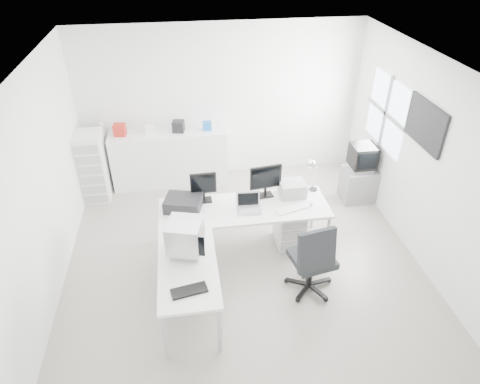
{
  "coord_description": "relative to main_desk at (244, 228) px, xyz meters",
  "views": [
    {
      "loc": [
        -0.73,
        -4.71,
        4.25
      ],
      "look_at": [
        0.0,
        0.2,
        1.0
      ],
      "focal_mm": 32.0,
      "sensor_mm": 36.0,
      "label": 1
    }
  ],
  "objects": [
    {
      "name": "floor",
      "position": [
        -0.06,
        -0.18,
        -0.38
      ],
      "size": [
        5.0,
        5.0,
        0.01
      ],
      "primitive_type": "cube",
      "color": "beige",
      "rests_on": "ground"
    },
    {
      "name": "ceiling",
      "position": [
        -0.06,
        -0.18,
        2.42
      ],
      "size": [
        5.0,
        5.0,
        0.01
      ],
      "primitive_type": "cube",
      "color": "white",
      "rests_on": "back_wall"
    },
    {
      "name": "back_wall",
      "position": [
        -0.06,
        2.32,
        1.02
      ],
      "size": [
        5.0,
        0.02,
        2.8
      ],
      "primitive_type": "cube",
      "color": "silver",
      "rests_on": "floor"
    },
    {
      "name": "left_wall",
      "position": [
        -2.56,
        -0.18,
        1.02
      ],
      "size": [
        0.02,
        5.0,
        2.8
      ],
      "primitive_type": "cube",
      "color": "silver",
      "rests_on": "floor"
    },
    {
      "name": "right_wall",
      "position": [
        2.44,
        -0.18,
        1.02
      ],
      "size": [
        0.02,
        5.0,
        2.8
      ],
      "primitive_type": "cube",
      "color": "silver",
      "rests_on": "floor"
    },
    {
      "name": "window",
      "position": [
        2.42,
        1.02,
        1.23
      ],
      "size": [
        0.02,
        1.2,
        1.1
      ],
      "primitive_type": null,
      "color": "white",
      "rests_on": "right_wall"
    },
    {
      "name": "wall_picture",
      "position": [
        2.41,
        -0.08,
        1.52
      ],
      "size": [
        0.04,
        0.9,
        0.6
      ],
      "primitive_type": null,
      "color": "black",
      "rests_on": "right_wall"
    },
    {
      "name": "main_desk",
      "position": [
        0.0,
        0.0,
        0.0
      ],
      "size": [
        2.4,
        0.8,
        0.75
      ],
      "primitive_type": null,
      "color": "silver",
      "rests_on": "floor"
    },
    {
      "name": "side_desk",
      "position": [
        -0.85,
        -1.1,
        0.0
      ],
      "size": [
        0.7,
        1.4,
        0.75
      ],
      "primitive_type": null,
      "color": "silver",
      "rests_on": "floor"
    },
    {
      "name": "drawer_pedestal",
      "position": [
        0.7,
        0.05,
        -0.08
      ],
      "size": [
        0.4,
        0.5,
        0.6
      ],
      "primitive_type": "cube",
      "color": "silver",
      "rests_on": "floor"
    },
    {
      "name": "inkjet_printer",
      "position": [
        -0.85,
        0.1,
        0.46
      ],
      "size": [
        0.58,
        0.5,
        0.18
      ],
      "primitive_type": "cube",
      "rotation": [
        0.0,
        0.0,
        -0.26
      ],
      "color": "black",
      "rests_on": "main_desk"
    },
    {
      "name": "lcd_monitor_small",
      "position": [
        -0.55,
        0.25,
        0.61
      ],
      "size": [
        0.38,
        0.22,
        0.47
      ],
      "primitive_type": null,
      "rotation": [
        0.0,
        0.0,
        0.02
      ],
      "color": "black",
      "rests_on": "main_desk"
    },
    {
      "name": "lcd_monitor_large",
      "position": [
        0.35,
        0.25,
        0.62
      ],
      "size": [
        0.49,
        0.25,
        0.49
      ],
      "primitive_type": null,
      "rotation": [
        0.0,
        0.0,
        0.14
      ],
      "color": "black",
      "rests_on": "main_desk"
    },
    {
      "name": "laptop",
      "position": [
        0.05,
        -0.1,
        0.48
      ],
      "size": [
        0.33,
        0.34,
        0.21
      ],
      "primitive_type": null,
      "rotation": [
        0.0,
        0.0,
        -0.05
      ],
      "color": "#B7B7BA",
      "rests_on": "main_desk"
    },
    {
      "name": "white_keyboard",
      "position": [
        0.65,
        -0.15,
        0.38
      ],
      "size": [
        0.47,
        0.27,
        0.02
      ],
      "primitive_type": "cube",
      "rotation": [
        0.0,
        0.0,
        0.31
      ],
      "color": "silver",
      "rests_on": "main_desk"
    },
    {
      "name": "white_mouse",
      "position": [
        0.95,
        -0.1,
        0.4
      ],
      "size": [
        0.06,
        0.06,
        0.06
      ],
      "primitive_type": "sphere",
      "color": "silver",
      "rests_on": "main_desk"
    },
    {
      "name": "laser_printer",
      "position": [
        0.75,
        0.22,
        0.48
      ],
      "size": [
        0.37,
        0.32,
        0.21
      ],
      "primitive_type": "cube",
      "rotation": [
        0.0,
        0.0,
        0.01
      ],
      "color": "#A1A1A1",
      "rests_on": "main_desk"
    },
    {
      "name": "desk_lamp",
      "position": [
        1.1,
        0.3,
        0.63
      ],
      "size": [
        0.18,
        0.18,
        0.51
      ],
      "primitive_type": null,
      "rotation": [
        0.0,
        0.0,
        -0.06
      ],
      "color": "silver",
      "rests_on": "main_desk"
    },
    {
      "name": "crt_monitor",
      "position": [
        -0.85,
        -0.85,
        0.58
      ],
      "size": [
        0.45,
        0.45,
        0.42
      ],
      "primitive_type": null,
      "rotation": [
        0.0,
        0.0,
        -0.27
      ],
      "color": "#B7B7BA",
      "rests_on": "side_desk"
    },
    {
      "name": "black_keyboard",
      "position": [
        -0.85,
        -1.5,
        0.39
      ],
      "size": [
        0.42,
        0.23,
        0.03
      ],
      "primitive_type": "cube",
      "rotation": [
        0.0,
        0.0,
        0.19
      ],
      "color": "black",
      "rests_on": "side_desk"
    },
    {
      "name": "office_chair",
      "position": [
        0.74,
        -0.94,
        0.2
      ],
      "size": [
        0.78,
        0.78,
        1.15
      ],
      "primitive_type": null,
      "rotation": [
        0.0,
        0.0,
        0.19
      ],
      "color": "#292B2E",
      "rests_on": "floor"
    },
    {
      "name": "tv_cabinet",
      "position": [
        2.16,
        1.02,
        -0.08
      ],
      "size": [
        0.54,
        0.44,
        0.59
      ],
      "primitive_type": "cube",
      "color": "gray",
      "rests_on": "floor"
    },
    {
      "name": "crt_tv",
      "position": [
        2.16,
        1.02,
        0.44
      ],
      "size": [
        0.5,
        0.48,
        0.45
      ],
      "primitive_type": null,
      "color": "black",
      "rests_on": "tv_cabinet"
    },
    {
      "name": "sideboard",
      "position": [
        -1.04,
        2.06,
        0.14
      ],
      "size": [
        2.05,
        0.51,
        1.03
      ],
      "primitive_type": "cube",
      "color": "silver",
      "rests_on": "floor"
    },
    {
      "name": "clutter_box_a",
      "position": [
        -1.84,
        2.06,
        0.75
      ],
      "size": [
        0.22,
        0.2,
        0.2
      ],
      "primitive_type": "cube",
      "rotation": [
        0.0,
        0.0,
        -0.1
      ],
      "color": "red",
      "rests_on": "sideboard"
    },
    {
      "name": "clutter_box_b",
      "position": [
        -1.34,
        2.06,
        0.72
      ],
      "size": [
        0.15,
        0.13,
        0.14
      ],
      "primitive_type": "cube",
      "rotation": [
        0.0,
        0.0,
        -0.03
      ],
      "color": "silver",
      "rests_on": "sideboard"
    },
    {
      "name": "clutter_box_c",
      "position": [
        -0.84,
        2.06,
        0.75
      ],
      "size": [
        0.23,
        0.21,
        0.2
      ],
      "primitive_type": "cube",
      "rotation": [
        0.0,
        0.0,
        -0.2
      ],
      "color": "black",
      "rests_on": "sideboard"
    },
    {
      "name": "clutter_box_d",
      "position": [
        -0.34,
        2.06,
        0.73
      ],
      "size": [
        0.15,
        0.13,
        0.15
      ],
      "primitive_type": "cube",
      "rotation": [
        0.0,
        0.0,
        -0.03
      ],
      "color": "#1961B1",
      "rests_on": "sideboard"
    },
    {
      "name": "clutter_bottle",
      "position": [
        -2.14,
        2.1,
        0.76
      ],
      "size": [
        0.07,
        0.07,
        0.22
      ],
      "primitive_type": "cylinder",
      "color": "silver",
      "rests_on": "sideboard"
    },
    {
      "name": "filing_cabinet",
      "position": [
        -2.34,
        1.75,
        0.24
      ],
      "size": [
        0.43,
        0.51,
        1.23
      ],
      "primitive_type": "cube",
      "color": "silver",
      "rests_on": "floor"
    }
  ]
}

